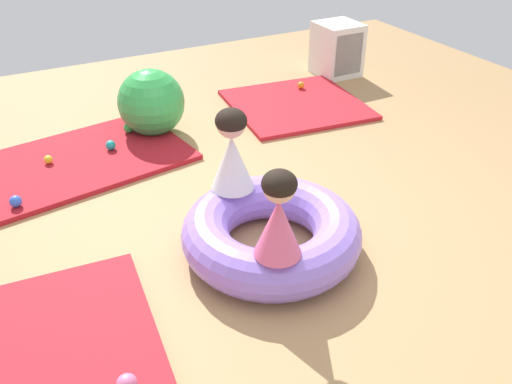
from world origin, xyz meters
TOP-DOWN VIEW (x-y plane):
  - ground_plane at (0.00, 0.00)m, footprint 8.00×8.00m
  - gym_mat_near_left at (1.27, 1.78)m, footprint 1.33×1.29m
  - gym_mat_front at (-0.83, 1.61)m, footprint 1.78×1.29m
  - inflatable_cushion at (-0.04, -0.08)m, footprint 1.09×1.09m
  - child_in_white at (-0.11, 0.29)m, footprint 0.39×0.39m
  - child_in_pink at (-0.19, -0.43)m, footprint 0.26×0.26m
  - play_ball_green at (-0.35, 1.89)m, footprint 0.09×0.09m
  - play_ball_blue at (-1.37, 1.12)m, footprint 0.08×0.08m
  - play_ball_teal at (-0.57, 1.64)m, footprint 0.08×0.08m
  - play_ball_orange at (1.51, 2.07)m, footprint 0.07×0.07m
  - play_ball_pink at (-1.12, -0.71)m, footprint 0.10×0.10m
  - play_ball_yellow at (-1.06, 1.64)m, footprint 0.07×0.07m
  - exercise_ball_large at (-0.13, 1.86)m, footprint 0.57×0.57m
  - storage_cube at (2.14, 2.33)m, footprint 0.44×0.44m

SIDE VIEW (x-z plane):
  - ground_plane at x=0.00m, z-range 0.00..0.00m
  - gym_mat_near_left at x=1.27m, z-range 0.00..0.04m
  - gym_mat_front at x=-0.83m, z-range 0.00..0.04m
  - play_ball_yellow at x=-1.06m, z-range 0.04..0.11m
  - play_ball_orange at x=1.51m, z-range 0.04..0.11m
  - play_ball_teal at x=-0.57m, z-range 0.04..0.12m
  - play_ball_blue at x=-1.37m, z-range 0.04..0.12m
  - play_ball_green at x=-0.35m, z-range 0.04..0.13m
  - play_ball_pink at x=-1.12m, z-range 0.04..0.14m
  - inflatable_cushion at x=-0.04m, z-range 0.00..0.29m
  - storage_cube at x=2.14m, z-range 0.00..0.56m
  - exercise_ball_large at x=-0.13m, z-range 0.00..0.57m
  - child_in_pink at x=-0.19m, z-range 0.28..0.79m
  - child_in_white at x=-0.11m, z-range 0.28..0.82m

